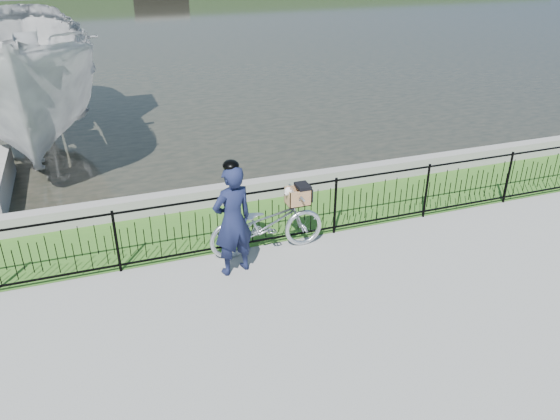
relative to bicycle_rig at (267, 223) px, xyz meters
name	(u,v)px	position (x,y,z in m)	size (l,w,h in m)	color
ground	(319,288)	(0.41, -1.40, -0.56)	(120.00, 120.00, 0.00)	gray
grass_strip	(268,218)	(0.41, 1.20, -0.56)	(60.00, 2.00, 0.01)	#36651F
water	(125,20)	(0.41, 31.60, -0.56)	(120.00, 120.00, 0.00)	#292920
quay_wall	(254,190)	(0.41, 2.20, -0.36)	(60.00, 0.30, 0.40)	gray
fence	(285,214)	(0.41, 0.20, 0.01)	(14.00, 0.06, 1.15)	black
bicycle_rig	(267,223)	(0.00, 0.00, 0.00)	(2.10, 0.73, 1.24)	silver
cyclist	(233,220)	(-0.74, -0.45, 0.43)	(0.80, 0.63, 2.01)	#141A39
boat_near	(29,76)	(-4.01, 7.17, 1.37)	(3.93, 9.48, 5.40)	beige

